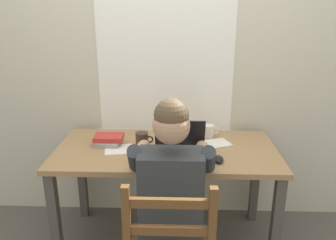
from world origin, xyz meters
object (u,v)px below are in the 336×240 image
Objects in this scene: coffee_mug_white at (209,131)px; desk at (166,161)px; laptop at (180,149)px; book_stack_main at (108,140)px; coffee_mug_dark at (142,140)px; landscape_photo_print at (183,140)px; seated_person at (172,189)px; computer_mouse at (218,159)px.

desk is at bearing -145.31° from coffee_mug_white.
laptop is 1.59× the size of book_stack_main.
landscape_photo_print is (0.28, 0.14, -0.05)m from coffee_mug_dark.
coffee_mug_dark is 0.25m from book_stack_main.
desk is 0.44m from seated_person.
coffee_mug_white is 0.21m from landscape_photo_print.
coffee_mug_white reaches higher than book_stack_main.
book_stack_main is (-0.45, 0.49, 0.10)m from seated_person.
computer_mouse is at bearing -30.53° from desk.
coffee_mug_white is 0.85× the size of landscape_photo_print.
desk is 0.21m from landscape_photo_print.
laptop is at bearing -20.44° from book_stack_main.
computer_mouse reaches higher than desk.
laptop is 0.25m from computer_mouse.
landscape_photo_print is (0.12, 0.15, 0.10)m from desk.
landscape_photo_print is at bearing 83.37° from seated_person.
seated_person reaches higher than computer_mouse.
seated_person is at bearing -83.78° from desk.
seated_person is 0.71m from coffee_mug_white.
desk is at bearing -7.53° from book_stack_main.
desk is at bearing 124.80° from laptop.
book_stack_main is (-0.41, 0.05, 0.13)m from desk.
seated_person is at bearing -98.37° from laptop.
book_stack_main is at bearing -150.04° from landscape_photo_print.
coffee_mug_dark is at bearing -157.23° from coffee_mug_white.
seated_person reaches higher than desk.
coffee_mug_dark is (-0.50, 0.21, 0.04)m from computer_mouse.
computer_mouse is 0.54m from coffee_mug_dark.
desk is at bearing 96.22° from seated_person.
coffee_mug_dark is at bearing 115.24° from seated_person.
coffee_mug_dark is (-0.16, 0.02, 0.15)m from desk.
laptop reaches higher than computer_mouse.
seated_person is at bearing -77.12° from landscape_photo_print.
desk is 0.43m from book_stack_main.
laptop reaches higher than landscape_photo_print.
seated_person is 0.33m from laptop.
laptop is 0.41m from coffee_mug_white.
seated_person reaches higher than coffee_mug_white.
landscape_photo_print is (0.52, 0.10, -0.03)m from book_stack_main.
coffee_mug_white reaches higher than computer_mouse.
coffee_mug_dark is at bearing 150.12° from laptop.
book_stack_main is (-0.72, -0.16, -0.01)m from coffee_mug_white.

